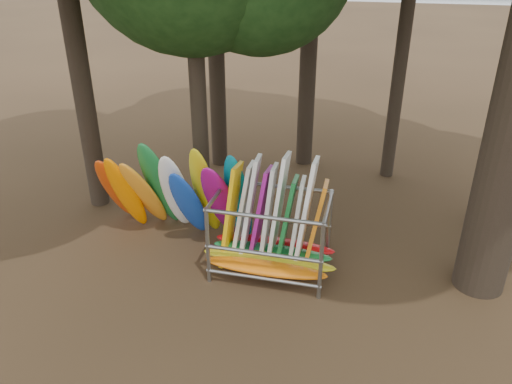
# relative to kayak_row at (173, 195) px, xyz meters

# --- Properties ---
(ground) EXTENTS (120.00, 120.00, 0.00)m
(ground) POSITION_rel_kayak_row_xyz_m (2.26, -1.11, -1.27)
(ground) COLOR #47331E
(ground) RESTS_ON ground
(lake) EXTENTS (160.00, 160.00, 0.00)m
(lake) POSITION_rel_kayak_row_xyz_m (2.26, 58.89, -1.27)
(lake) COLOR gray
(lake) RESTS_ON ground
(kayak_row) EXTENTS (4.12, 2.05, 3.03)m
(kayak_row) POSITION_rel_kayak_row_xyz_m (0.00, 0.00, 0.00)
(kayak_row) COLOR #D53E0A
(kayak_row) RESTS_ON ground
(storage_rack) EXTENTS (3.13, 1.55, 2.87)m
(storage_rack) POSITION_rel_kayak_row_xyz_m (2.68, -0.80, -0.35)
(storage_rack) COLOR gray
(storage_rack) RESTS_ON ground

